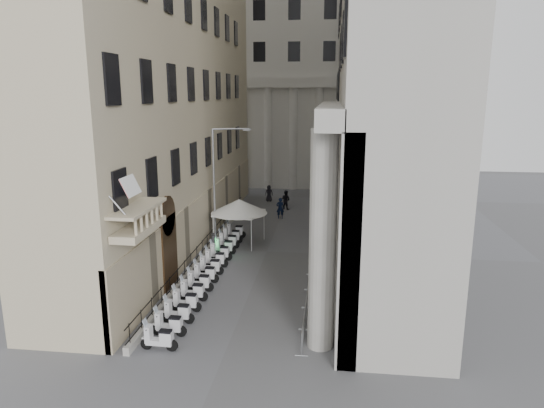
{
  "coord_description": "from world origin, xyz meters",
  "views": [
    {
      "loc": [
        4.52,
        -14.53,
        11.47
      ],
      "look_at": [
        0.85,
        15.4,
        4.5
      ],
      "focal_mm": 32.0,
      "sensor_mm": 36.0,
      "label": 1
    }
  ],
  "objects_px": {
    "info_kiosk": "(214,245)",
    "pedestrian_a": "(280,208)",
    "security_tent": "(237,206)",
    "scooter_0": "(160,350)",
    "street_lamp": "(219,176)",
    "pedestrian_b": "(286,200)"
  },
  "relations": [
    {
      "from": "street_lamp",
      "to": "pedestrian_b",
      "type": "bearing_deg",
      "value": 54.56
    },
    {
      "from": "street_lamp",
      "to": "pedestrian_a",
      "type": "relative_size",
      "value": 4.51
    },
    {
      "from": "scooter_0",
      "to": "street_lamp",
      "type": "bearing_deg",
      "value": 4.5
    },
    {
      "from": "pedestrian_b",
      "to": "street_lamp",
      "type": "bearing_deg",
      "value": 101.81
    },
    {
      "from": "street_lamp",
      "to": "pedestrian_a",
      "type": "xyz_separation_m",
      "value": [
        3.81,
        8.19,
        -4.35
      ]
    },
    {
      "from": "security_tent",
      "to": "info_kiosk",
      "type": "xyz_separation_m",
      "value": [
        -1.02,
        -3.57,
        -2.11
      ]
    },
    {
      "from": "security_tent",
      "to": "pedestrian_a",
      "type": "bearing_deg",
      "value": 71.46
    },
    {
      "from": "street_lamp",
      "to": "info_kiosk",
      "type": "height_order",
      "value": "street_lamp"
    },
    {
      "from": "scooter_0",
      "to": "security_tent",
      "type": "distance_m",
      "value": 16.78
    },
    {
      "from": "info_kiosk",
      "to": "street_lamp",
      "type": "bearing_deg",
      "value": 76.5
    },
    {
      "from": "scooter_0",
      "to": "pedestrian_a",
      "type": "relative_size",
      "value": 0.76
    },
    {
      "from": "pedestrian_a",
      "to": "pedestrian_b",
      "type": "distance_m",
      "value": 3.75
    },
    {
      "from": "scooter_0",
      "to": "pedestrian_a",
      "type": "xyz_separation_m",
      "value": [
        2.95,
        24.19,
        0.99
      ]
    },
    {
      "from": "scooter_0",
      "to": "info_kiosk",
      "type": "height_order",
      "value": "info_kiosk"
    },
    {
      "from": "security_tent",
      "to": "scooter_0",
      "type": "bearing_deg",
      "value": -91.31
    },
    {
      "from": "scooter_0",
      "to": "security_tent",
      "type": "xyz_separation_m",
      "value": [
        0.38,
        16.52,
        2.94
      ]
    },
    {
      "from": "info_kiosk",
      "to": "pedestrian_a",
      "type": "distance_m",
      "value": 11.8
    },
    {
      "from": "pedestrian_a",
      "to": "pedestrian_b",
      "type": "bearing_deg",
      "value": -100.96
    },
    {
      "from": "scooter_0",
      "to": "pedestrian_b",
      "type": "height_order",
      "value": "pedestrian_b"
    },
    {
      "from": "info_kiosk",
      "to": "pedestrian_b",
      "type": "xyz_separation_m",
      "value": [
        3.75,
        14.99,
        0.13
      ]
    },
    {
      "from": "info_kiosk",
      "to": "pedestrian_a",
      "type": "relative_size",
      "value": 0.83
    },
    {
      "from": "security_tent",
      "to": "pedestrian_a",
      "type": "distance_m",
      "value": 8.32
    }
  ]
}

